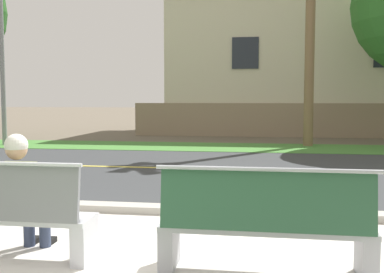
% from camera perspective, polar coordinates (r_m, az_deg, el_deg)
% --- Properties ---
extents(ground_plane, '(140.00, 140.00, 0.00)m').
position_cam_1_polar(ground_plane, '(12.06, 2.56, -2.94)').
color(ground_plane, '#665B4C').
extents(sidewalk_pavement, '(44.00, 3.60, 0.01)m').
position_cam_1_polar(sidewalk_pavement, '(4.75, -7.69, -14.92)').
color(sidewalk_pavement, beige).
rests_on(sidewalk_pavement, ground_plane).
extents(curb_edge, '(44.00, 0.30, 0.11)m').
position_cam_1_polar(curb_edge, '(6.55, -2.82, -8.93)').
color(curb_edge, '#ADA89E').
rests_on(curb_edge, ground_plane).
extents(street_asphalt, '(52.00, 8.00, 0.01)m').
position_cam_1_polar(street_asphalt, '(10.59, 1.69, -3.98)').
color(street_asphalt, '#383A3D').
rests_on(street_asphalt, ground_plane).
extents(road_centre_line, '(48.00, 0.14, 0.01)m').
position_cam_1_polar(road_centre_line, '(10.59, 1.69, -3.95)').
color(road_centre_line, '#E0CC4C').
rests_on(road_centre_line, ground_plane).
extents(far_verge_grass, '(48.00, 2.80, 0.02)m').
position_cam_1_polar(far_verge_grass, '(15.31, 3.89, -1.30)').
color(far_verge_grass, '#478438').
rests_on(far_verge_grass, ground_plane).
extents(bench_right, '(1.92, 0.48, 1.01)m').
position_cam_1_polar(bench_right, '(4.29, 8.92, -10.73)').
color(bench_right, '#9EA0A8').
rests_on(bench_right, ground_plane).
extents(seated_person_olive, '(0.52, 0.68, 1.25)m').
position_cam_1_polar(seated_person_olive, '(5.01, -19.99, -6.19)').
color(seated_person_olive, '#333D56').
rests_on(seated_person_olive, ground_plane).
extents(streetlamp, '(0.24, 2.10, 7.63)m').
position_cam_1_polar(streetlamp, '(17.56, -21.98, 13.28)').
color(streetlamp, gray).
rests_on(streetlamp, ground_plane).
extents(garden_wall, '(13.00, 0.36, 1.40)m').
position_cam_1_polar(garden_wall, '(19.74, 11.71, 1.97)').
color(garden_wall, gray).
rests_on(garden_wall, ground_plane).
extents(house_across_street, '(13.55, 6.91, 6.92)m').
position_cam_1_polar(house_across_street, '(23.06, 13.96, 9.28)').
color(house_across_street, beige).
rests_on(house_across_street, ground_plane).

